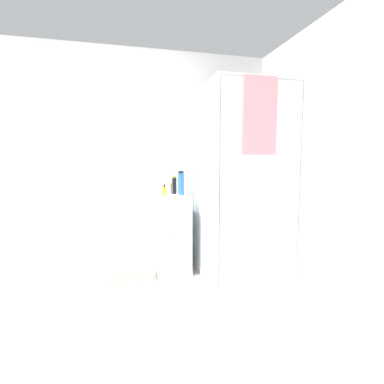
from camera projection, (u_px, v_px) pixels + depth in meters
The scene contains 10 objects.
ground_plane at pixel (134, 366), 1.86m from camera, with size 12.00×12.00×0.00m, color silver.
wall_back at pixel (123, 162), 3.37m from camera, with size 6.40×0.06×2.50m, color white.
wall_right at pixel (372, 163), 2.13m from camera, with size 0.06×6.40×2.50m, color white.
shower_enclosure at pixel (239, 225), 3.19m from camera, with size 0.87×0.90×2.05m.
vanity_cabinet at pixel (172, 234), 3.37m from camera, with size 0.38×0.38×0.89m.
sink at pixel (100, 221), 2.99m from camera, with size 0.44×0.44×0.99m.
soap_dispenser at pixel (164, 191), 3.23m from camera, with size 0.06×0.06×0.12m.
shampoo_bottle_tall_black at pixel (174, 185), 3.38m from camera, with size 0.05×0.05×0.21m.
shampoo_bottle_blue at pixel (181, 183), 3.26m from camera, with size 0.07×0.07×0.26m.
lotion_bottle_white at pixel (170, 188), 3.40m from camera, with size 0.05×0.05×0.16m.
Camera 1 is at (-0.07, -1.77, 1.27)m, focal length 28.00 mm.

